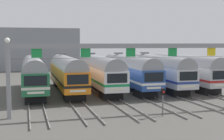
# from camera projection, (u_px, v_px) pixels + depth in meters

# --- Properties ---
(ground_plane) EXTENTS (160.00, 160.00, 0.00)m
(ground_plane) POSITION_uv_depth(u_px,v_px,m) (114.00, 90.00, 43.66)
(ground_plane) COLOR #4C4944
(track_bed) EXTENTS (23.07, 70.00, 0.15)m
(track_bed) POSITION_uv_depth(u_px,v_px,m) (90.00, 77.00, 59.98)
(track_bed) COLOR gray
(track_bed) RESTS_ON ground
(commuter_train_green) EXTENTS (2.88, 18.06, 5.05)m
(commuter_train_green) POSITION_uv_depth(u_px,v_px,m) (33.00, 73.00, 40.57)
(commuter_train_green) COLOR #236B42
(commuter_train_green) RESTS_ON ground
(commuter_train_orange) EXTENTS (2.88, 18.06, 5.05)m
(commuter_train_orange) POSITION_uv_depth(u_px,v_px,m) (67.00, 72.00, 41.71)
(commuter_train_orange) COLOR orange
(commuter_train_orange) RESTS_ON ground
(commuter_train_white) EXTENTS (2.88, 18.06, 5.05)m
(commuter_train_white) POSITION_uv_depth(u_px,v_px,m) (99.00, 71.00, 42.85)
(commuter_train_white) COLOR white
(commuter_train_white) RESTS_ON ground
(commuter_train_blue) EXTENTS (2.88, 18.06, 5.05)m
(commuter_train_blue) POSITION_uv_depth(u_px,v_px,m) (129.00, 70.00, 44.00)
(commuter_train_blue) COLOR #284C9E
(commuter_train_blue) RESTS_ON ground
(commuter_train_silver) EXTENTS (2.88, 18.06, 5.05)m
(commuter_train_silver) POSITION_uv_depth(u_px,v_px,m) (157.00, 70.00, 45.14)
(commuter_train_silver) COLOR silver
(commuter_train_silver) RESTS_ON ground
(commuter_train_stainless) EXTENTS (2.88, 18.06, 4.77)m
(commuter_train_stainless) POSITION_uv_depth(u_px,v_px,m) (184.00, 69.00, 46.28)
(commuter_train_stainless) COLOR #B2B5BA
(commuter_train_stainless) RESTS_ON ground
(catenary_gantry) EXTENTS (26.81, 0.44, 6.97)m
(catenary_gantry) POSITION_uv_depth(u_px,v_px,m) (152.00, 55.00, 30.23)
(catenary_gantry) COLOR gray
(catenary_gantry) RESTS_ON ground
(yard_signal_mast) EXTENTS (0.28, 0.35, 2.54)m
(yard_signal_mast) POSITION_uv_depth(u_px,v_px,m) (163.00, 96.00, 28.01)
(yard_signal_mast) COLOR #59595E
(yard_signal_mast) RESTS_ON ground
(maintenance_building) EXTENTS (26.07, 10.00, 10.00)m
(maintenance_building) POSITION_uv_depth(u_px,v_px,m) (24.00, 49.00, 77.00)
(maintenance_building) COLOR gray
(maintenance_building) RESTS_ON ground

